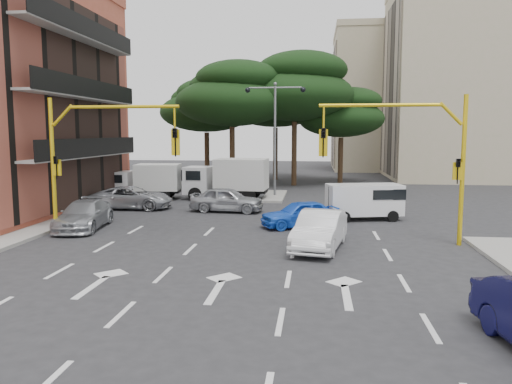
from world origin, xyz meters
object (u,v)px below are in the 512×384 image
at_px(signal_mast_left, 91,147).
at_px(car_silver_cross_b, 227,199).
at_px(box_truck_b, 227,179).
at_px(car_blue_compact, 300,214).
at_px(van_white, 364,202).
at_px(car_silver_cross_a, 132,198).
at_px(box_truck_a, 145,182).
at_px(car_white_hatch, 320,230).
at_px(signal_mast_right, 417,148).
at_px(street_lamp_center, 275,119).
at_px(car_silver_wagon, 84,215).

xyz_separation_m(signal_mast_left, car_silver_cross_b, (4.60, 7.26, -3.17)).
xyz_separation_m(car_silver_cross_b, box_truck_b, (-0.91, 5.13, 0.67)).
bearing_deg(box_truck_b, car_silver_cross_b, -166.84).
relative_size(car_blue_compact, van_white, 1.01).
bearing_deg(car_silver_cross_a, box_truck_a, 7.45).
relative_size(car_white_hatch, car_blue_compact, 1.18).
distance_m(car_white_hatch, car_blue_compact, 4.42).
bearing_deg(box_truck_a, signal_mast_left, -176.50).
bearing_deg(car_silver_cross_a, box_truck_b, -47.34).
bearing_deg(car_silver_cross_a, signal_mast_right, -118.63).
xyz_separation_m(car_blue_compact, box_truck_a, (-10.76, 8.94, 0.54)).
bearing_deg(van_white, car_blue_compact, -64.67).
xyz_separation_m(car_blue_compact, car_silver_cross_b, (-4.31, 4.19, 0.07)).
xyz_separation_m(car_white_hatch, van_white, (2.34, 6.86, 0.21)).
height_order(car_silver_cross_b, box_truck_b, box_truck_b).
height_order(car_silver_cross_a, van_white, van_white).
relative_size(signal_mast_right, street_lamp_center, 0.77).
distance_m(car_blue_compact, box_truck_b, 10.71).
bearing_deg(car_white_hatch, box_truck_a, 142.07).
distance_m(car_silver_cross_a, car_silver_cross_b, 5.81).
xyz_separation_m(signal_mast_right, signal_mast_left, (-13.61, 0.00, 0.00)).
relative_size(car_silver_cross_b, van_white, 1.11).
relative_size(signal_mast_left, car_blue_compact, 1.58).
xyz_separation_m(car_white_hatch, box_truck_a, (-11.65, 13.27, 0.46)).
bearing_deg(signal_mast_right, car_silver_cross_b, 141.14).
bearing_deg(car_silver_cross_b, signal_mast_right, -124.29).
bearing_deg(box_truck_b, car_blue_compact, -147.61).
distance_m(street_lamp_center, van_white, 10.93).
bearing_deg(signal_mast_left, box_truck_a, 98.74).
bearing_deg(signal_mast_left, car_silver_cross_a, 98.82).
relative_size(car_silver_cross_a, van_white, 1.27).
bearing_deg(car_silver_wagon, box_truck_b, 58.79).
height_order(car_white_hatch, box_truck_b, box_truck_b).
distance_m(car_blue_compact, car_silver_cross_b, 6.01).
bearing_deg(car_white_hatch, car_silver_cross_b, 132.20).
bearing_deg(van_white, box_truck_a, -127.34).
relative_size(car_silver_wagon, box_truck_a, 0.94).
xyz_separation_m(signal_mast_left, car_blue_compact, (8.91, 3.07, -3.24)).
xyz_separation_m(box_truck_a, box_truck_b, (5.54, 0.38, 0.19)).
height_order(van_white, box_truck_b, box_truck_b).
bearing_deg(street_lamp_center, signal_mast_left, -115.91).
height_order(car_silver_wagon, box_truck_b, box_truck_b).
bearing_deg(street_lamp_center, car_white_hatch, -78.88).
distance_m(street_lamp_center, car_silver_wagon, 15.58).
distance_m(car_silver_cross_a, box_truck_a, 4.39).
height_order(car_blue_compact, car_silver_cross_b, car_silver_cross_b).
distance_m(car_white_hatch, box_truck_b, 14.97).
distance_m(signal_mast_right, van_white, 6.49).
bearing_deg(signal_mast_left, car_silver_cross_b, 57.63).
bearing_deg(signal_mast_right, van_white, 104.67).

